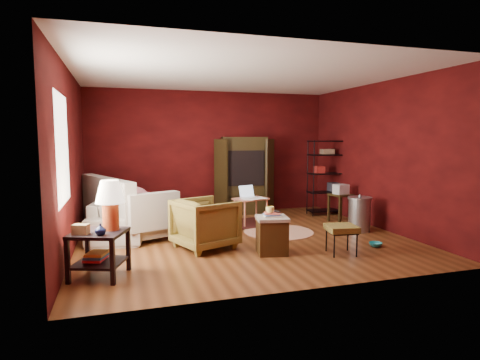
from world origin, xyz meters
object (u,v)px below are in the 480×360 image
at_px(side_table, 105,219).
at_px(wire_shelving, 327,174).
at_px(sofa, 123,209).
at_px(laptop_desk, 250,201).
at_px(hamper, 272,234).
at_px(tv_armoire, 244,174).
at_px(armchair, 205,221).

bearing_deg(side_table, wire_shelving, 31.13).
xyz_separation_m(sofa, laptop_desk, (2.45, -0.03, 0.04)).
xyz_separation_m(laptop_desk, wire_shelving, (2.01, 0.53, 0.44)).
distance_m(hamper, tv_armoire, 3.35).
height_order(armchair, side_table, side_table).
relative_size(hamper, tv_armoire, 0.37).
distance_m(laptop_desk, wire_shelving, 2.12).
relative_size(side_table, laptop_desk, 1.55).
bearing_deg(laptop_desk, tv_armoire, 60.89).
distance_m(armchair, laptop_desk, 1.90).
bearing_deg(tv_armoire, hamper, -92.50).
distance_m(side_table, hamper, 2.43).
relative_size(sofa, wire_shelving, 1.34).
distance_m(sofa, side_table, 2.38).
height_order(hamper, laptop_desk, laptop_desk).
relative_size(armchair, laptop_desk, 1.12).
xyz_separation_m(tv_armoire, wire_shelving, (1.76, -0.69, 0.01)).
relative_size(hamper, laptop_desk, 0.83).
bearing_deg(sofa, wire_shelving, -73.13).
distance_m(sofa, armchair, 1.91).
distance_m(side_table, wire_shelving, 5.51).
xyz_separation_m(sofa, side_table, (-0.25, -2.35, 0.29)).
distance_m(hamper, laptop_desk, 2.06).
relative_size(armchair, hamper, 1.35).
bearing_deg(armchair, hamper, -143.83).
bearing_deg(tv_armoire, side_table, -122.15).
bearing_deg(sofa, tv_armoire, -55.74).
bearing_deg(sofa, side_table, -175.55).
bearing_deg(sofa, hamper, -123.56).
height_order(armchair, laptop_desk, armchair).
xyz_separation_m(sofa, wire_shelving, (4.46, 0.49, 0.49)).
bearing_deg(laptop_desk, hamper, -116.97).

